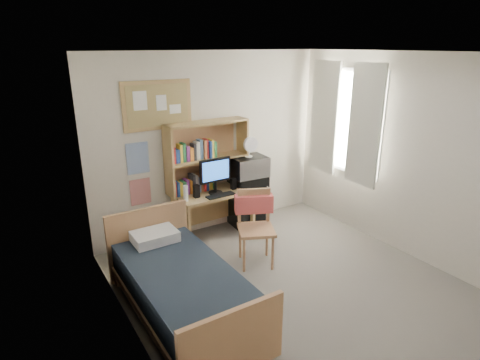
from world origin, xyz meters
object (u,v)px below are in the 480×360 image
speaker_left (196,191)px  speaker_right (233,184)px  desk_chair (256,229)px  microwave (249,166)px  bed (184,293)px  desk_fan (249,148)px  desk (214,214)px  monitor (215,176)px  bulletin_board (158,105)px  mini_fridge (248,200)px

speaker_left → speaker_right: bearing=-0.0°
desk_chair → microwave: microwave is taller
bed → speaker_left: bearing=58.3°
bed → desk_fan: 2.49m
desk → desk_chair: desk_chair is taller
bed → monitor: size_ratio=3.78×
bulletin_board → bed: bearing=-106.0°
speaker_right → microwave: microwave is taller
desk_fan → microwave: bearing=-176.0°
bulletin_board → desk_chair: bearing=-60.9°
desk_chair → speaker_right: bearing=100.4°
bed → bulletin_board: bearing=73.6°
bulletin_board → desk_fan: (1.25, -0.26, -0.68)m
bulletin_board → bed: size_ratio=0.49×
speaker_left → mini_fridge: bearing=5.4°
monitor → desk: bearing=90.0°
bulletin_board → bed: bulletin_board is taller
mini_fridge → monitor: size_ratio=1.61×
desk_chair → desk_fan: desk_fan is taller
mini_fridge → monitor: bearing=-166.7°
monitor → desk_fan: size_ratio=1.84×
desk → speaker_right: (0.30, -0.05, 0.42)m
desk → desk_chair: (0.07, -0.99, 0.14)m
bulletin_board → desk_chair: (0.71, -1.27, -1.44)m
desk_chair → mini_fridge: desk_chair is taller
bulletin_board → desk_fan: size_ratio=3.43×
desk_chair → mini_fridge: size_ratio=1.19×
bed → microwave: bearing=39.7°
speaker_right → microwave: size_ratio=0.33×
bed → desk: bearing=51.5°
bed → speaker_right: bearing=43.8°
desk → desk_chair: size_ratio=1.13×
mini_fridge → speaker_right: size_ratio=4.86×
desk_chair → speaker_right: 1.01m
desk_chair → microwave: bearing=86.2°
bed → speaker_left: size_ratio=10.58×
bulletin_board → desk_fan: 1.45m
bed → speaker_right: speaker_right is taller
desk → mini_fridge: mini_fridge is taller
microwave → desk_fan: 0.28m
bulletin_board → monitor: 1.23m
desk_chair → desk_fan: bearing=86.2°
desk_chair → speaker_left: size_ratio=5.34×
desk_chair → desk: bearing=118.3°
speaker_right → desk_fan: size_ratio=0.61×
monitor → microwave: (0.61, 0.08, 0.03)m
desk → mini_fridge: bearing=2.4°
monitor → speaker_left: 0.34m
bulletin_board → speaker_left: 1.25m
desk → mini_fridge: size_ratio=1.34×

